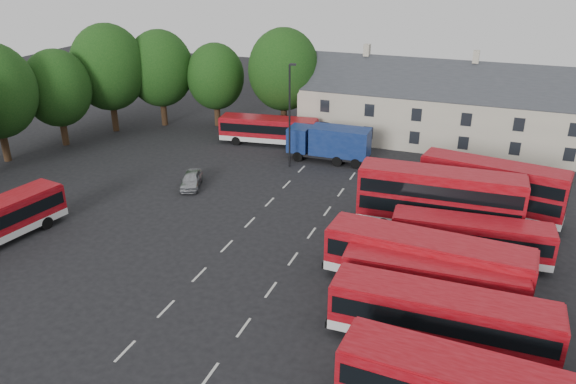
# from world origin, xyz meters

# --- Properties ---
(ground) EXTENTS (140.00, 140.00, 0.00)m
(ground) POSITION_xyz_m (0.00, 0.00, 0.00)
(ground) COLOR black
(ground) RESTS_ON ground
(lane_markings) EXTENTS (5.15, 33.80, 0.01)m
(lane_markings) POSITION_xyz_m (2.50, 2.00, 0.01)
(lane_markings) COLOR beige
(lane_markings) RESTS_ON ground
(treeline) EXTENTS (29.92, 32.59, 12.01)m
(treeline) POSITION_xyz_m (-20.74, 19.36, 6.68)
(treeline) COLOR black
(treeline) RESTS_ON ground
(terrace_houses) EXTENTS (35.70, 7.13, 10.06)m
(terrace_houses) POSITION_xyz_m (14.00, 30.00, 3.86)
(terrace_houses) COLOR beige
(terrace_houses) RESTS_ON ground
(bus_row_b) EXTENTS (11.56, 2.76, 3.26)m
(bus_row_b) POSITION_xyz_m (15.31, -3.76, 1.96)
(bus_row_b) COLOR silver
(bus_row_b) RESTS_ON ground
(bus_row_c) EXTENTS (10.49, 2.78, 2.94)m
(bus_row_c) POSITION_xyz_m (14.40, -0.13, 1.77)
(bus_row_c) COLOR silver
(bus_row_c) RESTS_ON ground
(bus_row_d) EXTENTS (12.43, 3.61, 3.47)m
(bus_row_d) POSITION_xyz_m (13.79, 1.61, 2.09)
(bus_row_d) COLOR silver
(bus_row_d) RESTS_ON ground
(bus_row_e) EXTENTS (10.48, 3.09, 2.93)m
(bus_row_e) POSITION_xyz_m (16.09, 6.19, 1.76)
(bus_row_e) COLOR silver
(bus_row_e) RESTS_ON ground
(bus_dd_south) EXTENTS (11.74, 3.15, 4.78)m
(bus_dd_south) POSITION_xyz_m (13.53, 9.64, 2.72)
(bus_dd_south) COLOR silver
(bus_dd_south) RESTS_ON ground
(bus_dd_north) EXTENTS (11.06, 4.28, 4.43)m
(bus_dd_north) POSITION_xyz_m (17.02, 13.73, 2.52)
(bus_dd_north) COLOR silver
(bus_dd_north) RESTS_ON ground
(bus_north) EXTENTS (10.57, 3.71, 2.93)m
(bus_north) POSITION_xyz_m (-5.73, 23.75, 1.76)
(bus_north) COLOR silver
(bus_north) RESTS_ON ground
(box_truck) EXTENTS (8.02, 2.64, 3.49)m
(box_truck) POSITION_xyz_m (1.85, 21.07, 1.96)
(box_truck) COLOR black
(box_truck) RESTS_ON ground
(silver_car) EXTENTS (2.91, 4.33, 1.37)m
(silver_car) POSITION_xyz_m (-7.65, 10.56, 0.69)
(silver_car) COLOR #A6A8AE
(silver_car) RESTS_ON ground
(lamppost) EXTENTS (0.69, 0.35, 9.88)m
(lamppost) POSITION_xyz_m (-1.27, 18.22, 5.27)
(lamppost) COLOR black
(lamppost) RESTS_ON ground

